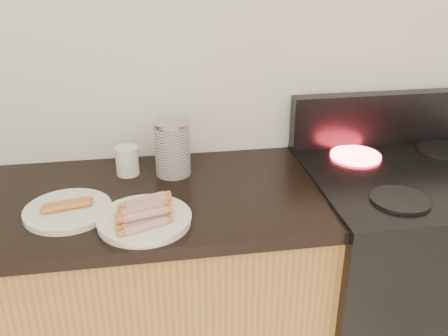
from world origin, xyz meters
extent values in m
cube|color=silver|center=(0.00, 2.00, 1.30)|extent=(4.00, 0.04, 2.60)
cube|color=black|center=(0.78, 1.68, 0.45)|extent=(0.76, 0.65, 0.90)
cube|color=black|center=(0.78, 1.68, 0.91)|extent=(0.76, 0.65, 0.01)
cube|color=black|center=(0.78, 1.96, 1.01)|extent=(0.76, 0.06, 0.20)
cylinder|color=black|center=(0.61, 1.51, 0.92)|extent=(0.18, 0.18, 0.01)
cylinder|color=#FF1E2D|center=(0.61, 1.84, 0.92)|extent=(0.18, 0.18, 0.01)
cylinder|color=black|center=(0.95, 1.84, 0.92)|extent=(0.18, 0.18, 0.01)
cylinder|color=white|center=(-0.16, 1.52, 0.91)|extent=(0.33, 0.33, 0.02)
cylinder|color=white|center=(-0.38, 1.61, 0.91)|extent=(0.32, 0.32, 0.02)
cylinder|color=brown|center=(-0.16, 1.45, 0.93)|extent=(0.12, 0.06, 0.03)
cylinder|color=brown|center=(-0.16, 1.48, 0.93)|extent=(0.12, 0.06, 0.03)
cylinder|color=brown|center=(-0.16, 1.50, 0.93)|extent=(0.12, 0.06, 0.03)
cylinder|color=brown|center=(-0.16, 1.53, 0.93)|extent=(0.12, 0.06, 0.03)
cylinder|color=brown|center=(-0.16, 1.56, 0.93)|extent=(0.12, 0.06, 0.03)
cylinder|color=brown|center=(-0.16, 1.59, 0.93)|extent=(0.12, 0.06, 0.03)
cylinder|color=brown|center=(-0.16, 1.48, 0.95)|extent=(0.12, 0.06, 0.03)
cylinder|color=brown|center=(-0.16, 1.50, 0.95)|extent=(0.12, 0.06, 0.03)
cylinder|color=brown|center=(-0.16, 1.53, 0.95)|extent=(0.12, 0.06, 0.03)
cylinder|color=brown|center=(-0.16, 1.56, 0.95)|extent=(0.12, 0.06, 0.03)
cylinder|color=#D16E45|center=(-0.38, 1.60, 0.93)|extent=(0.13, 0.05, 0.02)
cylinder|color=#D16E45|center=(-0.38, 1.62, 0.93)|extent=(0.13, 0.05, 0.02)
cylinder|color=white|center=(-0.05, 1.83, 0.99)|extent=(0.12, 0.12, 0.18)
cylinder|color=silver|center=(-0.05, 1.83, 1.08)|extent=(0.12, 0.12, 0.01)
cylinder|color=silver|center=(-0.20, 1.86, 0.95)|extent=(0.09, 0.09, 0.10)
camera|label=1|loc=(-0.13, 0.28, 1.64)|focal=40.00mm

